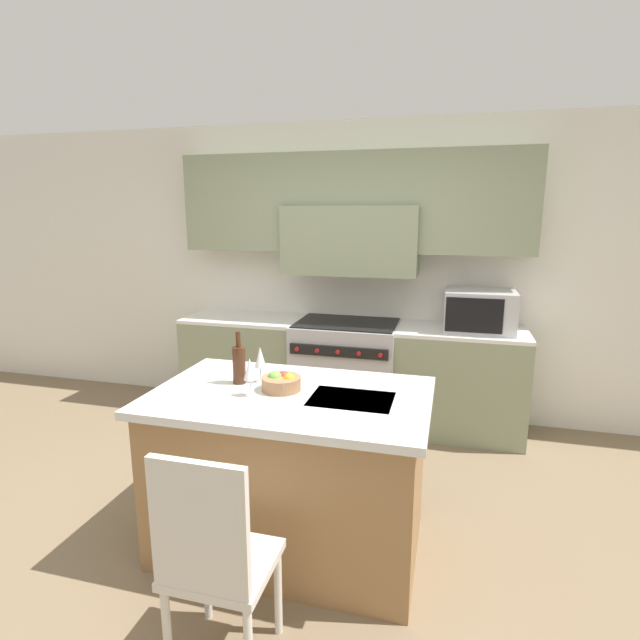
% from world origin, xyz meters
% --- Properties ---
extents(ground_plane, '(10.00, 10.00, 0.00)m').
position_xyz_m(ground_plane, '(0.00, 0.00, 0.00)').
color(ground_plane, '#7A664C').
extents(back_cabinetry, '(10.00, 0.46, 2.70)m').
position_xyz_m(back_cabinetry, '(0.00, 2.12, 1.58)').
color(back_cabinetry, silver).
rests_on(back_cabinetry, ground_plane).
extents(back_counter, '(3.07, 0.62, 0.93)m').
position_xyz_m(back_counter, '(-0.00, 1.87, 0.46)').
color(back_counter, gray).
rests_on(back_counter, ground_plane).
extents(range_stove, '(0.91, 0.70, 0.94)m').
position_xyz_m(range_stove, '(0.00, 1.85, 0.47)').
color(range_stove, '#B7B7BC').
rests_on(range_stove, ground_plane).
extents(microwave, '(0.57, 0.44, 0.34)m').
position_xyz_m(microwave, '(1.12, 1.87, 1.10)').
color(microwave, '#B7B7BC').
rests_on(microwave, back_counter).
extents(kitchen_island, '(1.52, 0.96, 0.93)m').
position_xyz_m(kitchen_island, '(0.06, 0.06, 0.47)').
color(kitchen_island, olive).
rests_on(kitchen_island, ground_plane).
extents(island_chair, '(0.42, 0.40, 1.02)m').
position_xyz_m(island_chair, '(0.02, -0.82, 0.56)').
color(island_chair, beige).
rests_on(island_chair, ground_plane).
extents(wine_bottle, '(0.07, 0.07, 0.31)m').
position_xyz_m(wine_bottle, '(-0.27, 0.14, 1.04)').
color(wine_bottle, '#422314').
rests_on(wine_bottle, kitchen_island).
extents(wine_glass_near, '(0.07, 0.07, 0.21)m').
position_xyz_m(wine_glass_near, '(-0.13, -0.04, 1.07)').
color(wine_glass_near, white).
rests_on(wine_glass_near, kitchen_island).
extents(wine_glass_far, '(0.07, 0.07, 0.21)m').
position_xyz_m(wine_glass_far, '(-0.16, 0.19, 1.07)').
color(wine_glass_far, white).
rests_on(wine_glass_far, kitchen_island).
extents(fruit_bowl, '(0.22, 0.22, 0.11)m').
position_xyz_m(fruit_bowl, '(0.00, 0.09, 0.97)').
color(fruit_bowl, '#996B47').
rests_on(fruit_bowl, kitchen_island).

